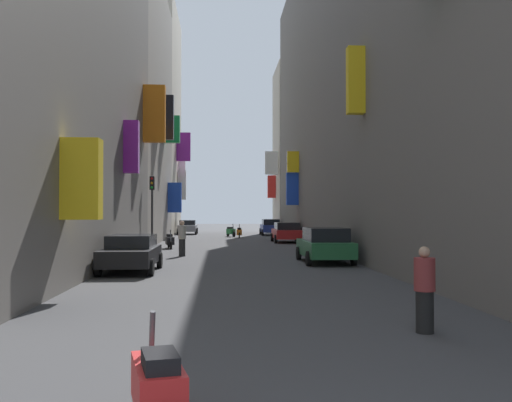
{
  "coord_description": "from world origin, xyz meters",
  "views": [
    {
      "loc": [
        -0.76,
        -2.14,
        2.19
      ],
      "look_at": [
        0.7,
        21.01,
        2.63
      ],
      "focal_mm": 39.91,
      "sensor_mm": 36.0,
      "label": 1
    }
  ],
  "objects_px": {
    "parked_car_green": "(325,244)",
    "traffic_light_near_corner": "(152,200)",
    "parked_car_red": "(287,232)",
    "scooter_orange": "(239,232)",
    "pedestrian_near_left": "(425,290)",
    "scooter_black": "(170,241)",
    "parked_car_black": "(131,252)",
    "pedestrian_crossing": "(182,239)",
    "parked_car_grey": "(188,227)",
    "parked_car_blue": "(270,227)",
    "scooter_red": "(158,387)",
    "scooter_green": "(231,231)"
  },
  "relations": [
    {
      "from": "scooter_orange",
      "to": "parked_car_green",
      "type": "bearing_deg",
      "value": -82.96
    },
    {
      "from": "parked_car_blue",
      "to": "scooter_red",
      "type": "height_order",
      "value": "parked_car_blue"
    },
    {
      "from": "parked_car_blue",
      "to": "parked_car_red",
      "type": "bearing_deg",
      "value": -89.83
    },
    {
      "from": "parked_car_red",
      "to": "pedestrian_near_left",
      "type": "relative_size",
      "value": 2.65
    },
    {
      "from": "parked_car_blue",
      "to": "pedestrian_near_left",
      "type": "xyz_separation_m",
      "value": [
        -1.01,
        -42.78,
        -0.01
      ]
    },
    {
      "from": "pedestrian_near_left",
      "to": "scooter_green",
      "type": "bearing_deg",
      "value": 93.98
    },
    {
      "from": "parked_car_blue",
      "to": "parked_car_black",
      "type": "xyz_separation_m",
      "value": [
        -7.93,
        -31.91,
        -0.06
      ]
    },
    {
      "from": "scooter_orange",
      "to": "scooter_red",
      "type": "bearing_deg",
      "value": -93.04
    },
    {
      "from": "parked_car_black",
      "to": "parked_car_grey",
      "type": "xyz_separation_m",
      "value": [
        0.09,
        34.64,
        0.01
      ]
    },
    {
      "from": "parked_car_green",
      "to": "scooter_orange",
      "type": "bearing_deg",
      "value": 97.04
    },
    {
      "from": "pedestrian_near_left",
      "to": "scooter_black",
      "type": "bearing_deg",
      "value": 105.57
    },
    {
      "from": "scooter_green",
      "to": "scooter_black",
      "type": "bearing_deg",
      "value": -104.1
    },
    {
      "from": "parked_car_blue",
      "to": "scooter_black",
      "type": "height_order",
      "value": "parked_car_blue"
    },
    {
      "from": "parked_car_red",
      "to": "scooter_orange",
      "type": "xyz_separation_m",
      "value": [
        -3.13,
        7.17,
        -0.29
      ]
    },
    {
      "from": "parked_car_green",
      "to": "pedestrian_near_left",
      "type": "bearing_deg",
      "value": -93.23
    },
    {
      "from": "scooter_orange",
      "to": "parked_car_red",
      "type": "bearing_deg",
      "value": -66.39
    },
    {
      "from": "parked_car_grey",
      "to": "traffic_light_near_corner",
      "type": "height_order",
      "value": "traffic_light_near_corner"
    },
    {
      "from": "parked_car_blue",
      "to": "scooter_black",
      "type": "xyz_separation_m",
      "value": [
        -7.69,
        -18.8,
        -0.32
      ]
    },
    {
      "from": "parked_car_grey",
      "to": "pedestrian_crossing",
      "type": "bearing_deg",
      "value": -87.34
    },
    {
      "from": "parked_car_blue",
      "to": "traffic_light_near_corner",
      "type": "relative_size",
      "value": 0.97
    },
    {
      "from": "scooter_orange",
      "to": "pedestrian_crossing",
      "type": "xyz_separation_m",
      "value": [
        -3.47,
        -19.39,
        0.41
      ]
    },
    {
      "from": "parked_car_red",
      "to": "scooter_orange",
      "type": "distance_m",
      "value": 7.83
    },
    {
      "from": "parked_car_red",
      "to": "scooter_black",
      "type": "height_order",
      "value": "parked_car_red"
    },
    {
      "from": "parked_car_black",
      "to": "scooter_black",
      "type": "distance_m",
      "value": 13.11
    },
    {
      "from": "scooter_green",
      "to": "pedestrian_crossing",
      "type": "bearing_deg",
      "value": -97.4
    },
    {
      "from": "parked_car_black",
      "to": "parked_car_grey",
      "type": "bearing_deg",
      "value": 89.85
    },
    {
      "from": "parked_car_black",
      "to": "pedestrian_near_left",
      "type": "relative_size",
      "value": 2.69
    },
    {
      "from": "parked_car_red",
      "to": "parked_car_blue",
      "type": "xyz_separation_m",
      "value": [
        -0.04,
        12.54,
        0.03
      ]
    },
    {
      "from": "pedestrian_near_left",
      "to": "traffic_light_near_corner",
      "type": "height_order",
      "value": "traffic_light_near_corner"
    },
    {
      "from": "scooter_green",
      "to": "pedestrian_near_left",
      "type": "distance_m",
      "value": 39.71
    },
    {
      "from": "parked_car_black",
      "to": "scooter_red",
      "type": "height_order",
      "value": "parked_car_black"
    },
    {
      "from": "pedestrian_crossing",
      "to": "parked_car_green",
      "type": "bearing_deg",
      "value": -31.93
    },
    {
      "from": "pedestrian_crossing",
      "to": "traffic_light_near_corner",
      "type": "distance_m",
      "value": 4.83
    },
    {
      "from": "scooter_black",
      "to": "parked_car_black",
      "type": "bearing_deg",
      "value": -91.07
    },
    {
      "from": "parked_car_green",
      "to": "pedestrian_crossing",
      "type": "bearing_deg",
      "value": 148.07
    },
    {
      "from": "parked_car_black",
      "to": "pedestrian_crossing",
      "type": "height_order",
      "value": "pedestrian_crossing"
    },
    {
      "from": "parked_car_red",
      "to": "scooter_black",
      "type": "relative_size",
      "value": 2.15
    },
    {
      "from": "parked_car_blue",
      "to": "scooter_green",
      "type": "xyz_separation_m",
      "value": [
        -3.76,
        -3.17,
        -0.32
      ]
    },
    {
      "from": "pedestrian_crossing",
      "to": "pedestrian_near_left",
      "type": "distance_m",
      "value": 18.86
    },
    {
      "from": "parked_car_grey",
      "to": "scooter_orange",
      "type": "relative_size",
      "value": 1.97
    },
    {
      "from": "scooter_green",
      "to": "scooter_orange",
      "type": "height_order",
      "value": "same"
    },
    {
      "from": "scooter_black",
      "to": "traffic_light_near_corner",
      "type": "relative_size",
      "value": 0.46
    },
    {
      "from": "parked_car_grey",
      "to": "pedestrian_near_left",
      "type": "xyz_separation_m",
      "value": [
        6.83,
        -45.51,
        0.05
      ]
    },
    {
      "from": "scooter_black",
      "to": "scooter_orange",
      "type": "height_order",
      "value": "same"
    },
    {
      "from": "parked_car_black",
      "to": "scooter_orange",
      "type": "relative_size",
      "value": 2.1
    },
    {
      "from": "scooter_red",
      "to": "scooter_black",
      "type": "bearing_deg",
      "value": 94.77
    },
    {
      "from": "scooter_red",
      "to": "pedestrian_crossing",
      "type": "xyz_separation_m",
      "value": [
        -1.25,
        22.42,
        0.41
      ]
    },
    {
      "from": "parked_car_green",
      "to": "traffic_light_near_corner",
      "type": "height_order",
      "value": "traffic_light_near_corner"
    },
    {
      "from": "parked_car_green",
      "to": "scooter_black",
      "type": "relative_size",
      "value": 2.3
    },
    {
      "from": "parked_car_black",
      "to": "pedestrian_crossing",
      "type": "relative_size",
      "value": 2.41
    }
  ]
}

